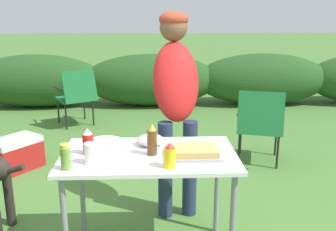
# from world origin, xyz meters

# --- Properties ---
(shrub_hedge) EXTENTS (14.40, 0.90, 0.92)m
(shrub_hedge) POSITION_xyz_m (0.00, 4.34, 0.46)
(shrub_hedge) COLOR #234C1E
(shrub_hedge) RESTS_ON ground
(folding_table) EXTENTS (1.10, 0.64, 0.74)m
(folding_table) POSITION_xyz_m (0.00, 0.00, 0.66)
(folding_table) COLOR white
(folding_table) RESTS_ON ground
(food_tray) EXTENTS (0.33, 0.24, 0.06)m
(food_tray) POSITION_xyz_m (0.27, -0.05, 0.77)
(food_tray) COLOR #9E9EA3
(food_tray) RESTS_ON folding_table
(plate_stack) EXTENTS (0.25, 0.25, 0.03)m
(plate_stack) POSITION_xyz_m (-0.30, 0.16, 0.76)
(plate_stack) COLOR white
(plate_stack) RESTS_ON folding_table
(mixing_bowl) EXTENTS (0.18, 0.18, 0.07)m
(mixing_bowl) POSITION_xyz_m (0.01, 0.16, 0.78)
(mixing_bowl) COLOR silver
(mixing_bowl) RESTS_ON folding_table
(paper_cup_stack) EXTENTS (0.08, 0.08, 0.12)m
(paper_cup_stack) POSITION_xyz_m (-0.34, -0.14, 0.80)
(paper_cup_stack) COLOR white
(paper_cup_stack) RESTS_ON folding_table
(relish_jar) EXTENTS (0.06, 0.06, 0.15)m
(relish_jar) POSITION_xyz_m (-0.47, -0.23, 0.81)
(relish_jar) COLOR olive
(relish_jar) RESTS_ON folding_table
(ketchup_bottle) EXTENTS (0.07, 0.07, 0.17)m
(ketchup_bottle) POSITION_xyz_m (-0.38, 0.01, 0.82)
(ketchup_bottle) COLOR red
(ketchup_bottle) RESTS_ON folding_table
(beer_bottle) EXTENTS (0.06, 0.06, 0.20)m
(beer_bottle) POSITION_xyz_m (0.02, -0.02, 0.84)
(beer_bottle) COLOR brown
(beer_bottle) RESTS_ON folding_table
(mustard_bottle) EXTENTS (0.07, 0.07, 0.15)m
(mustard_bottle) POSITION_xyz_m (0.12, -0.22, 0.81)
(mustard_bottle) COLOR yellow
(mustard_bottle) RESTS_ON folding_table
(standing_person_in_gray_fleece) EXTENTS (0.40, 0.51, 1.61)m
(standing_person_in_gray_fleece) POSITION_xyz_m (0.21, 0.65, 1.01)
(standing_person_in_gray_fleece) COLOR #232D4C
(standing_person_in_gray_fleece) RESTS_ON ground
(camp_chair_green_behind_table) EXTENTS (0.61, 0.69, 0.83)m
(camp_chair_green_behind_table) POSITION_xyz_m (1.17, 1.56, 0.47)
(camp_chair_green_behind_table) COLOR #19602D
(camp_chair_green_behind_table) RESTS_ON ground
(camp_chair_near_hedge) EXTENTS (0.69, 0.74, 0.83)m
(camp_chair_near_hedge) POSITION_xyz_m (-1.06, 3.09, 0.47)
(camp_chair_near_hedge) COLOR #19602D
(camp_chair_near_hedge) RESTS_ON ground
(cooler_box) EXTENTS (0.55, 0.58, 0.34)m
(cooler_box) POSITION_xyz_m (-1.41, 1.53, 0.17)
(cooler_box) COLOR #B21E1E
(cooler_box) RESTS_ON ground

